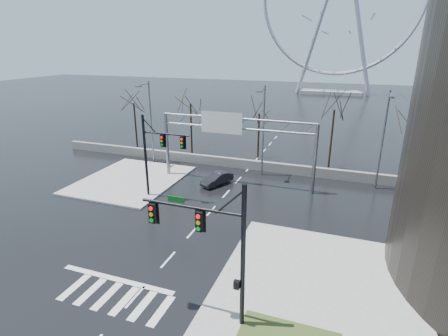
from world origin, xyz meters
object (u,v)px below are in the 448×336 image
at_px(sign_gantry, 232,136).
at_px(car, 217,179).
at_px(signal_mast_near, 217,240).
at_px(ferris_wheel, 341,0).
at_px(signal_mast_far, 155,150).

bearing_deg(sign_gantry, car, -146.57).
height_order(sign_gantry, car, sign_gantry).
relative_size(signal_mast_near, sign_gantry, 0.49).
xyz_separation_m(signal_mast_near, car, (-6.89, 18.09, -4.25)).
bearing_deg(car, ferris_wheel, 109.40).
bearing_deg(sign_gantry, signal_mast_near, -73.81).
distance_m(signal_mast_far, ferris_wheel, 89.30).
height_order(ferris_wheel, car, ferris_wheel).
bearing_deg(car, sign_gantry, 57.59).
bearing_deg(sign_gantry, signal_mast_far, -132.47).
relative_size(sign_gantry, ferris_wheel, 0.32).
bearing_deg(ferris_wheel, sign_gantry, -93.84).
height_order(signal_mast_far, sign_gantry, signal_mast_far).
xyz_separation_m(ferris_wheel, car, (-6.75, -80.94, -25.51)).
bearing_deg(signal_mast_far, ferris_wheel, 82.80).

